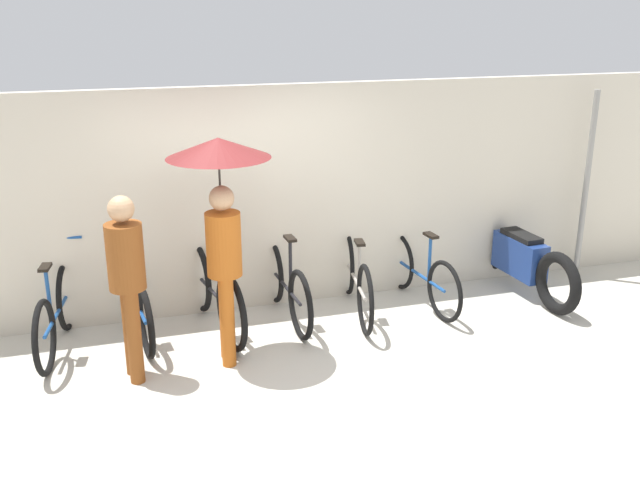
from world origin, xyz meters
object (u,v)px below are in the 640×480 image
(parked_bicycle_2, at_px, (214,292))
(pedestrian_leading, at_px, (127,274))
(parked_bicycle_5, at_px, (420,273))
(pedestrian_center, at_px, (221,193))
(parked_bicycle_4, at_px, (356,278))
(parked_bicycle_1, at_px, (137,303))
(motorcycle, at_px, (519,259))
(parked_bicycle_0, at_px, (56,314))
(parked_bicycle_3, at_px, (286,285))

(parked_bicycle_2, height_order, pedestrian_leading, pedestrian_leading)
(parked_bicycle_5, height_order, pedestrian_center, pedestrian_center)
(pedestrian_leading, bearing_deg, parked_bicycle_4, 10.77)
(parked_bicycle_1, relative_size, parked_bicycle_4, 0.91)
(parked_bicycle_4, bearing_deg, parked_bicycle_2, 98.75)
(parked_bicycle_2, distance_m, parked_bicycle_4, 1.54)
(parked_bicycle_4, xyz_separation_m, parked_bicycle_5, (0.77, 0.00, -0.03))
(parked_bicycle_5, xyz_separation_m, motorcycle, (1.26, 0.00, 0.04))
(parked_bicycle_0, height_order, motorcycle, parked_bicycle_0)
(parked_bicycle_1, bearing_deg, parked_bicycle_2, -98.87)
(pedestrian_center, distance_m, motorcycle, 3.82)
(parked_bicycle_1, distance_m, parked_bicycle_3, 1.54)
(parked_bicycle_2, bearing_deg, parked_bicycle_0, 81.62)
(parked_bicycle_3, height_order, parked_bicycle_5, parked_bicycle_5)
(parked_bicycle_2, bearing_deg, parked_bicycle_5, -99.90)
(parked_bicycle_1, distance_m, pedestrian_center, 1.64)
(parked_bicycle_3, bearing_deg, pedestrian_leading, 115.43)
(parked_bicycle_1, distance_m, pedestrian_leading, 1.08)
(parked_bicycle_1, xyz_separation_m, motorcycle, (4.34, -0.06, 0.03))
(parked_bicycle_5, relative_size, pedestrian_leading, 0.99)
(parked_bicycle_4, xyz_separation_m, pedestrian_center, (-1.53, -0.65, 1.24))
(parked_bicycle_0, distance_m, parked_bicycle_1, 0.77)
(motorcycle, bearing_deg, parked_bicycle_1, 85.48)
(parked_bicycle_0, distance_m, motorcycle, 5.11)
(parked_bicycle_2, distance_m, pedestrian_center, 1.39)
(parked_bicycle_0, bearing_deg, parked_bicycle_3, -79.24)
(parked_bicycle_2, bearing_deg, parked_bicycle_4, -100.22)
(parked_bicycle_1, height_order, parked_bicycle_5, parked_bicycle_5)
(parked_bicycle_0, bearing_deg, pedestrian_center, -103.15)
(parked_bicycle_4, relative_size, pedestrian_leading, 1.07)
(parked_bicycle_0, relative_size, parked_bicycle_3, 0.96)
(parked_bicycle_1, distance_m, motorcycle, 4.34)
(parked_bicycle_1, xyz_separation_m, parked_bicycle_3, (1.54, -0.01, 0.01))
(pedestrian_center, bearing_deg, parked_bicycle_0, 162.57)
(parked_bicycle_1, bearing_deg, parked_bicycle_0, 88.66)
(parked_bicycle_2, xyz_separation_m, parked_bicycle_4, (1.54, -0.02, -0.02))
(parked_bicycle_5, bearing_deg, parked_bicycle_2, 84.26)
(parked_bicycle_2, height_order, parked_bicycle_4, parked_bicycle_2)
(parked_bicycle_0, height_order, parked_bicycle_3, parked_bicycle_3)
(parked_bicycle_0, xyz_separation_m, parked_bicycle_4, (3.08, -0.00, 0.01))
(parked_bicycle_2, xyz_separation_m, parked_bicycle_3, (0.77, 0.02, -0.03))
(parked_bicycle_1, bearing_deg, pedestrian_center, -138.30)
(pedestrian_leading, bearing_deg, parked_bicycle_0, 122.65)
(parked_bicycle_4, height_order, parked_bicycle_5, parked_bicycle_5)
(parked_bicycle_0, bearing_deg, parked_bicycle_4, -80.48)
(parked_bicycle_1, height_order, motorcycle, parked_bicycle_1)
(motorcycle, bearing_deg, parked_bicycle_3, 85.31)
(parked_bicycle_5, bearing_deg, pedestrian_leading, 99.07)
(parked_bicycle_3, height_order, motorcycle, parked_bicycle_3)
(parked_bicycle_1, relative_size, pedestrian_leading, 0.97)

